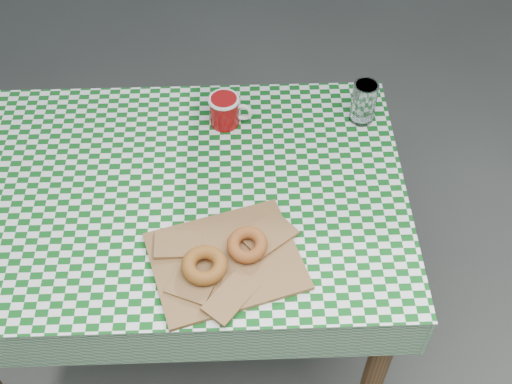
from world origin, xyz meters
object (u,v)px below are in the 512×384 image
at_px(paper_bag, 226,260).
at_px(coffee_mug, 224,111).
at_px(table, 186,273).
at_px(drinking_glass, 364,102).

distance_m(paper_bag, coffee_mug, 0.46).
bearing_deg(table, coffee_mug, 61.80).
bearing_deg(drinking_glass, coffee_mug, -176.32).
xyz_separation_m(table, drinking_glass, (0.49, 0.27, 0.44)).
distance_m(table, drinking_glass, 0.72).
bearing_deg(paper_bag, drinking_glass, 54.12).
distance_m(table, paper_bag, 0.47).
xyz_separation_m(coffee_mug, drinking_glass, (0.38, 0.02, 0.02)).
distance_m(coffee_mug, drinking_glass, 0.38).
xyz_separation_m(table, paper_bag, (0.14, -0.21, 0.39)).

